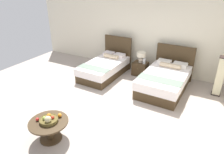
{
  "coord_description": "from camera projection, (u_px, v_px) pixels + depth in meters",
  "views": [
    {
      "loc": [
        2.48,
        -4.22,
        3.23
      ],
      "look_at": [
        -0.13,
        0.5,
        0.66
      ],
      "focal_mm": 32.73,
      "sensor_mm": 36.0,
      "label": 1
    }
  ],
  "objects": [
    {
      "name": "ground_plane",
      "position": [
        108.0,
        106.0,
        5.81
      ],
      "size": [
        9.87,
        9.69,
        0.02
      ],
      "primitive_type": "cube",
      "color": "#AEA095"
    },
    {
      "name": "wall_back",
      "position": [
        148.0,
        34.0,
        7.6
      ],
      "size": [
        9.87,
        0.12,
        2.83
      ],
      "primitive_type": "cube",
      "color": "silver",
      "rests_on": "ground"
    },
    {
      "name": "bed_near_window",
      "position": [
        105.0,
        67.0,
        7.55
      ],
      "size": [
        1.18,
        2.13,
        1.27
      ],
      "color": "#3D2D19",
      "rests_on": "ground"
    },
    {
      "name": "bed_near_corner",
      "position": [
        165.0,
        80.0,
        6.56
      ],
      "size": [
        1.35,
        2.18,
        1.22
      ],
      "color": "#3D2D19",
      "rests_on": "ground"
    },
    {
      "name": "nightstand",
      "position": [
        140.0,
        68.0,
        7.62
      ],
      "size": [
        0.52,
        0.46,
        0.49
      ],
      "color": "#3D2D19",
      "rests_on": "ground"
    },
    {
      "name": "table_lamp",
      "position": [
        141.0,
        56.0,
        7.42
      ],
      "size": [
        0.33,
        0.33,
        0.39
      ],
      "color": "beige",
      "rests_on": "nightstand"
    },
    {
      "name": "vase",
      "position": [
        144.0,
        61.0,
        7.37
      ],
      "size": [
        0.1,
        0.1,
        0.2
      ],
      "color": "silver",
      "rests_on": "nightstand"
    },
    {
      "name": "coffee_table",
      "position": [
        49.0,
        126.0,
        4.45
      ],
      "size": [
        0.85,
        0.85,
        0.48
      ],
      "color": "#3D2D19",
      "rests_on": "ground"
    },
    {
      "name": "fruit_bowl",
      "position": [
        49.0,
        120.0,
        4.35
      ],
      "size": [
        0.4,
        0.4,
        0.2
      ],
      "color": "brown",
      "rests_on": "coffee_table"
    },
    {
      "name": "loose_apple",
      "position": [
        37.0,
        119.0,
        4.4
      ],
      "size": [
        0.08,
        0.08,
        0.08
      ],
      "color": "red",
      "rests_on": "coffee_table"
    },
    {
      "name": "loose_orange",
      "position": [
        60.0,
        115.0,
        4.52
      ],
      "size": [
        0.09,
        0.09,
        0.09
      ],
      "color": "orange",
      "rests_on": "coffee_table"
    },
    {
      "name": "floor_lamp_corner",
      "position": [
        220.0,
        76.0,
        6.13
      ],
      "size": [
        0.26,
        0.26,
        1.23
      ],
      "color": "#2E211E",
      "rests_on": "ground"
    }
  ]
}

